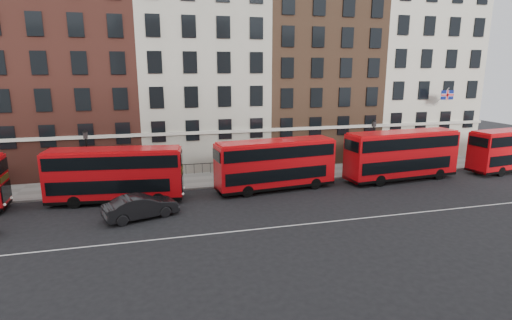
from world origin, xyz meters
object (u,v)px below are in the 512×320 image
object	(u,v)px
bus_d	(401,154)
traffic_light	(435,147)
bus_c	(275,163)
bus_b	(115,174)
car_front	(141,207)

from	to	relation	value
bus_d	traffic_light	bearing A→B (deg)	18.40
bus_c	traffic_light	world-z (taller)	bus_c
bus_c	bus_d	xyz separation A→B (m)	(12.34, 0.00, 0.14)
bus_b	traffic_light	world-z (taller)	bus_b
bus_c	bus_d	distance (m)	12.34
bus_b	traffic_light	bearing A→B (deg)	11.62
traffic_light	bus_b	bearing A→B (deg)	-175.53
bus_b	bus_c	distance (m)	13.01
traffic_light	car_front	bearing A→B (deg)	-167.43
bus_d	traffic_light	xyz separation A→B (m)	(5.61, 2.43, -0.04)
car_front	traffic_light	xyz separation A→B (m)	(29.04, 6.47, 1.61)
bus_c	car_front	world-z (taller)	bus_c
bus_b	traffic_light	xyz separation A→B (m)	(30.97, 2.42, 0.14)
bus_b	car_front	bearing A→B (deg)	-57.38
bus_c	bus_b	bearing A→B (deg)	173.64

